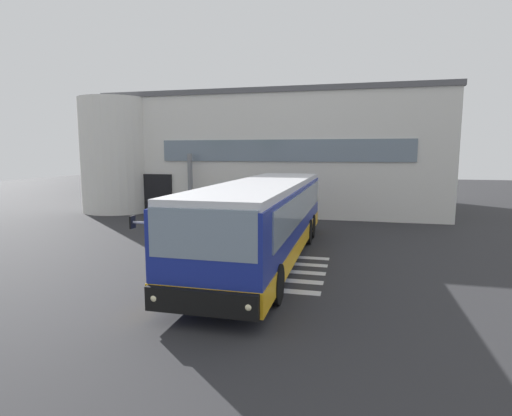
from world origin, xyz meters
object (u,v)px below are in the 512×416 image
object	(u,v)px
passenger_near_column	(198,203)
passenger_at_curb_edge	(235,203)
bus_main_foreground	(265,221)
passenger_by_doorway	(220,203)
entry_support_column	(190,185)

from	to	relation	value
passenger_near_column	passenger_at_curb_edge	world-z (taller)	same
bus_main_foreground	passenger_at_curb_edge	distance (m)	8.30
bus_main_foreground	passenger_by_doorway	world-z (taller)	bus_main_foreground
bus_main_foreground	passenger_at_curb_edge	size ratio (longest dim) A/B	7.19
entry_support_column	bus_main_foreground	size ratio (longest dim) A/B	0.30
passenger_by_doorway	passenger_at_curb_edge	size ratio (longest dim) A/B	1.00
entry_support_column	passenger_near_column	world-z (taller)	entry_support_column
bus_main_foreground	passenger_near_column	xyz separation A→B (m)	(-5.43, 7.45, -0.41)
bus_main_foreground	passenger_near_column	bearing A→B (deg)	126.10
passenger_near_column	passenger_at_curb_edge	xyz separation A→B (m)	(2.08, 0.14, 0.00)
bus_main_foreground	passenger_by_doorway	bearing A→B (deg)	119.05
passenger_by_doorway	passenger_at_curb_edge	xyz separation A→B (m)	(0.84, 0.04, -0.03)
passenger_at_curb_edge	bus_main_foreground	bearing A→B (deg)	-66.19
entry_support_column	passenger_at_curb_edge	bearing A→B (deg)	-13.95
entry_support_column	bus_main_foreground	bearing A→B (deg)	-53.11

